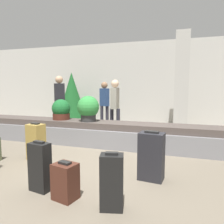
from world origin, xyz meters
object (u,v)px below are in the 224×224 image
suitcase_2 (112,182)px  traveler_2 (104,101)px  pillar (182,82)px  suitcase_5 (36,142)px  suitcase_1 (40,167)px  suitcase_7 (151,156)px  potted_plant_0 (88,108)px  traveler_1 (60,97)px  potted_plant_1 (61,110)px  decorated_tree (72,95)px  traveler_0 (115,102)px  suitcase_0 (65,181)px

suitcase_2 → traveler_2: bearing=97.1°
pillar → suitcase_5: 4.91m
suitcase_1 → suitcase_5: suitcase_5 is taller
suitcase_7 → potted_plant_0: (-1.79, 1.62, 0.54)m
suitcase_5 → potted_plant_0: potted_plant_0 is taller
suitcase_2 → potted_plant_0: size_ratio=1.10×
pillar → traveler_2: bearing=-173.0°
potted_plant_0 → traveler_2: traveler_2 is taller
suitcase_2 → traveler_1: traveler_1 is taller
suitcase_7 → potted_plant_1: (-2.60, 1.69, 0.46)m
potted_plant_1 → decorated_tree: decorated_tree is taller
potted_plant_0 → traveler_1: traveler_1 is taller
traveler_0 → suitcase_0: bearing=7.3°
suitcase_0 → potted_plant_1: potted_plant_1 is taller
suitcase_2 → traveler_0: size_ratio=0.43×
suitcase_2 → traveler_0: (-1.14, 3.84, 0.64)m
traveler_0 → decorated_tree: size_ratio=0.82×
potted_plant_0 → suitcase_1: bearing=-81.7°
pillar → suitcase_1: 5.47m
suitcase_1 → decorated_tree: size_ratio=0.35×
traveler_0 → traveler_1: 2.08m
potted_plant_1 → traveler_1: (-0.93, 1.46, 0.26)m
suitcase_2 → decorated_tree: size_ratio=0.35×
suitcase_7 → traveler_2: (-2.16, 3.84, 0.58)m
traveler_0 → potted_plant_0: bearing=-14.4°
pillar → suitcase_7: bearing=-95.3°
pillar → suitcase_2: bearing=-97.9°
suitcase_2 → suitcase_5: bearing=134.5°
suitcase_7 → potted_plant_0: potted_plant_0 is taller
traveler_0 → decorated_tree: 2.92m
traveler_2 → suitcase_1: bearing=128.2°
traveler_1 → suitcase_5: bearing=-111.4°
traveler_2 → suitcase_7: bearing=148.7°
suitcase_1 → suitcase_2: size_ratio=1.02×
suitcase_2 → suitcase_7: suitcase_7 is taller
suitcase_5 → traveler_0: bearing=80.9°
potted_plant_1 → decorated_tree: 3.15m
suitcase_7 → traveler_0: (-1.47, 2.86, 0.60)m
pillar → traveler_0: (-1.86, -1.30, -0.62)m
suitcase_1 → suitcase_5: size_ratio=0.96×
suitcase_5 → suitcase_0: bearing=-32.8°
pillar → suitcase_1: pillar is taller
suitcase_5 → traveler_0: 2.81m
traveler_0 → suitcase_5: bearing=-18.1°
traveler_0 → suitcase_2: bearing=16.5°
pillar → potted_plant_0: bearing=-130.6°
suitcase_0 → traveler_0: 3.91m
potted_plant_0 → traveler_1: 2.33m
suitcase_7 → potted_plant_0: size_ratio=1.22×
traveler_2 → suitcase_0: bearing=133.2°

